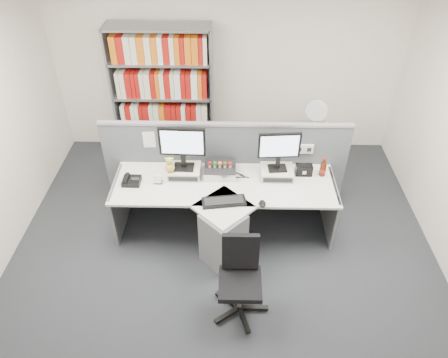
{
  "coord_description": "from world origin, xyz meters",
  "views": [
    {
      "loc": [
        0.08,
        -2.99,
        3.81
      ],
      "look_at": [
        0.0,
        0.65,
        0.92
      ],
      "focal_mm": 33.82,
      "sensor_mm": 36.0,
      "label": 1
    }
  ],
  "objects_px": {
    "desk_fan": "(316,113)",
    "desk": "(224,213)",
    "monitor_right": "(279,148)",
    "desktop_pc": "(220,170)",
    "speaker": "(304,170)",
    "filing_cabinet": "(310,153)",
    "desk_calendar": "(158,179)",
    "shelving_unit": "(164,97)",
    "office_chair": "(240,275)",
    "monitor_left": "(182,145)",
    "cola_bottle": "(323,169)",
    "desk_phone": "(131,181)",
    "keyboard": "(224,202)",
    "mouse": "(262,204)"
  },
  "relations": [
    {
      "from": "mouse",
      "to": "filing_cabinet",
      "type": "bearing_deg",
      "value": 63.32
    },
    {
      "from": "desk_phone",
      "to": "cola_bottle",
      "type": "bearing_deg",
      "value": 5.0
    },
    {
      "from": "cola_bottle",
      "to": "filing_cabinet",
      "type": "xyz_separation_m",
      "value": [
        0.04,
        0.99,
        -0.46
      ]
    },
    {
      "from": "filing_cabinet",
      "to": "desk_fan",
      "type": "xyz_separation_m",
      "value": [
        0.0,
        -0.0,
        0.66
      ]
    },
    {
      "from": "shelving_unit",
      "to": "speaker",
      "type": "bearing_deg",
      "value": -37.81
    },
    {
      "from": "mouse",
      "to": "desk_phone",
      "type": "height_order",
      "value": "desk_phone"
    },
    {
      "from": "monitor_left",
      "to": "filing_cabinet",
      "type": "distance_m",
      "value": 2.12
    },
    {
      "from": "desk",
      "to": "monitor_left",
      "type": "bearing_deg",
      "value": 141.39
    },
    {
      "from": "monitor_right",
      "to": "desk_calendar",
      "type": "xyz_separation_m",
      "value": [
        -1.39,
        -0.16,
        -0.34
      ]
    },
    {
      "from": "desktop_pc",
      "to": "speaker",
      "type": "relative_size",
      "value": 1.9
    },
    {
      "from": "desk",
      "to": "speaker",
      "type": "bearing_deg",
      "value": 24.06
    },
    {
      "from": "desk_fan",
      "to": "desk",
      "type": "bearing_deg",
      "value": -130.61
    },
    {
      "from": "shelving_unit",
      "to": "filing_cabinet",
      "type": "height_order",
      "value": "shelving_unit"
    },
    {
      "from": "desk",
      "to": "cola_bottle",
      "type": "distance_m",
      "value": 1.28
    },
    {
      "from": "monitor_left",
      "to": "filing_cabinet",
      "type": "height_order",
      "value": "monitor_left"
    },
    {
      "from": "speaker",
      "to": "filing_cabinet",
      "type": "distance_m",
      "value": 1.1
    },
    {
      "from": "monitor_left",
      "to": "desk_calendar",
      "type": "height_order",
      "value": "monitor_left"
    },
    {
      "from": "monitor_right",
      "to": "filing_cabinet",
      "type": "distance_m",
      "value": 1.4
    },
    {
      "from": "monitor_left",
      "to": "desk_fan",
      "type": "distance_m",
      "value": 1.97
    },
    {
      "from": "office_chair",
      "to": "shelving_unit",
      "type": "bearing_deg",
      "value": 111.36
    },
    {
      "from": "speaker",
      "to": "shelving_unit",
      "type": "distance_m",
      "value": 2.34
    },
    {
      "from": "monitor_right",
      "to": "desktop_pc",
      "type": "xyz_separation_m",
      "value": [
        -0.67,
        0.03,
        -0.34
      ]
    },
    {
      "from": "cola_bottle",
      "to": "office_chair",
      "type": "distance_m",
      "value": 1.68
    },
    {
      "from": "keyboard",
      "to": "cola_bottle",
      "type": "xyz_separation_m",
      "value": [
        1.16,
        0.52,
        0.08
      ]
    },
    {
      "from": "speaker",
      "to": "cola_bottle",
      "type": "height_order",
      "value": "cola_bottle"
    },
    {
      "from": "desk",
      "to": "desk_phone",
      "type": "bearing_deg",
      "value": 168.94
    },
    {
      "from": "desk_calendar",
      "to": "filing_cabinet",
      "type": "height_order",
      "value": "desk_calendar"
    },
    {
      "from": "monitor_right",
      "to": "cola_bottle",
      "type": "bearing_deg",
      "value": 2.56
    },
    {
      "from": "desk",
      "to": "cola_bottle",
      "type": "relative_size",
      "value": 10.38
    },
    {
      "from": "shelving_unit",
      "to": "office_chair",
      "type": "distance_m",
      "value": 3.01
    },
    {
      "from": "desktop_pc",
      "to": "office_chair",
      "type": "height_order",
      "value": "office_chair"
    },
    {
      "from": "desk_calendar",
      "to": "desk_fan",
      "type": "distance_m",
      "value": 2.31
    },
    {
      "from": "mouse",
      "to": "filing_cabinet",
      "type": "height_order",
      "value": "mouse"
    },
    {
      "from": "monitor_right",
      "to": "desk_fan",
      "type": "bearing_deg",
      "value": 60.26
    },
    {
      "from": "monitor_left",
      "to": "keyboard",
      "type": "height_order",
      "value": "monitor_left"
    },
    {
      "from": "speaker",
      "to": "office_chair",
      "type": "height_order",
      "value": "office_chair"
    },
    {
      "from": "shelving_unit",
      "to": "desktop_pc",
      "type": "bearing_deg",
      "value": -59.43
    },
    {
      "from": "desktop_pc",
      "to": "desk_fan",
      "type": "relative_size",
      "value": 0.76
    },
    {
      "from": "monitor_right",
      "to": "mouse",
      "type": "relative_size",
      "value": 4.07
    },
    {
      "from": "shelving_unit",
      "to": "office_chair",
      "type": "height_order",
      "value": "shelving_unit"
    },
    {
      "from": "shelving_unit",
      "to": "office_chair",
      "type": "xyz_separation_m",
      "value": [
        1.08,
        -2.76,
        -0.5
      ]
    },
    {
      "from": "speaker",
      "to": "cola_bottle",
      "type": "relative_size",
      "value": 0.79
    },
    {
      "from": "mouse",
      "to": "office_chair",
      "type": "xyz_separation_m",
      "value": [
        -0.24,
        -0.77,
        -0.27
      ]
    },
    {
      "from": "monitor_right",
      "to": "desk_fan",
      "type": "distance_m",
      "value": 1.17
    },
    {
      "from": "desk",
      "to": "monitor_right",
      "type": "height_order",
      "value": "monitor_right"
    },
    {
      "from": "keyboard",
      "to": "desk",
      "type": "bearing_deg",
      "value": 91.11
    },
    {
      "from": "desk_calendar",
      "to": "office_chair",
      "type": "height_order",
      "value": "office_chair"
    },
    {
      "from": "desk",
      "to": "desktop_pc",
      "type": "xyz_separation_m",
      "value": [
        -0.06,
        0.42,
        0.31
      ]
    },
    {
      "from": "mouse",
      "to": "speaker",
      "type": "height_order",
      "value": "speaker"
    },
    {
      "from": "monitor_left",
      "to": "cola_bottle",
      "type": "xyz_separation_m",
      "value": [
        1.64,
        0.02,
        -0.33
      ]
    }
  ]
}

